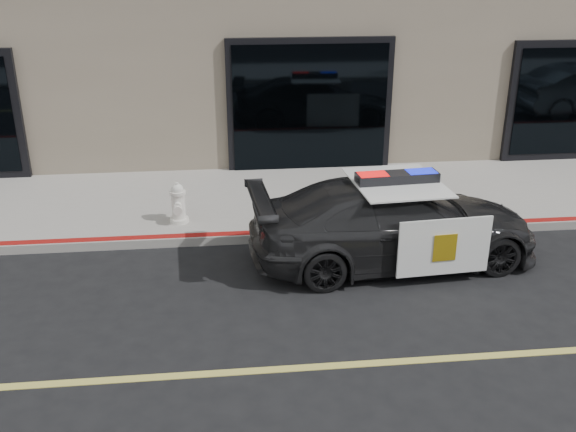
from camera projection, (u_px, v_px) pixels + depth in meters
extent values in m
plane|color=black|center=(472.00, 357.00, 7.63)|extent=(120.00, 120.00, 0.00)
cube|color=gray|center=(372.00, 196.00, 12.42)|extent=(60.00, 3.50, 0.15)
imported|color=black|center=(394.00, 223.00, 9.77)|extent=(2.44, 4.68, 1.28)
cube|color=white|center=(444.00, 247.00, 9.01)|extent=(1.36, 0.13, 0.85)
cube|color=white|center=(400.00, 201.00, 10.68)|extent=(1.36, 0.13, 0.85)
cube|color=white|center=(397.00, 182.00, 9.52)|extent=(1.39, 1.63, 0.02)
cube|color=gold|center=(445.00, 248.00, 8.99)|extent=(0.34, 0.04, 0.41)
cube|color=black|center=(397.00, 178.00, 9.49)|extent=(1.25, 0.41, 0.15)
cube|color=red|center=(373.00, 178.00, 9.42)|extent=(0.45, 0.31, 0.14)
cube|color=#0C19CC|center=(421.00, 175.00, 9.55)|extent=(0.45, 0.31, 0.14)
cylinder|color=white|center=(179.00, 220.00, 11.03)|extent=(0.32, 0.32, 0.07)
cylinder|color=white|center=(178.00, 206.00, 10.93)|extent=(0.23, 0.23, 0.45)
cylinder|color=white|center=(178.00, 193.00, 10.84)|extent=(0.28, 0.28, 0.05)
sphere|color=white|center=(177.00, 190.00, 10.82)|extent=(0.21, 0.21, 0.21)
cylinder|color=white|center=(177.00, 185.00, 10.79)|extent=(0.06, 0.06, 0.06)
cylinder|color=white|center=(179.00, 199.00, 11.05)|extent=(0.12, 0.11, 0.12)
cylinder|color=white|center=(178.00, 206.00, 10.77)|extent=(0.12, 0.11, 0.12)
cylinder|color=white|center=(178.00, 210.00, 10.77)|extent=(0.15, 0.13, 0.15)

